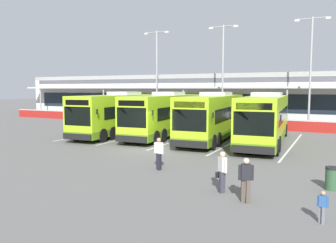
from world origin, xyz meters
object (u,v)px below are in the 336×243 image
Objects in this scene: coach_bus_centre at (213,117)px; pedestrian_near_bin at (246,179)px; pedestrian_child at (323,206)px; lamp_post_west at (157,70)px; lamp_post_centre at (223,68)px; pedestrian_with_handbag at (222,171)px; pedestrian_in_dark_coat at (159,153)px; coach_bus_leftmost at (119,114)px; litter_bin at (332,178)px; coach_bus_left_centre at (165,115)px; coach_bus_right_centre at (265,119)px; lamp_post_east at (311,66)px.

coach_bus_centre reaches higher than pedestrian_near_bin.
lamp_post_west reaches higher than pedestrian_child.
lamp_post_centre is (8.34, -0.03, 0.00)m from lamp_post_west.
pedestrian_in_dark_coat is (-3.96, 2.14, 0.02)m from pedestrian_with_handbag.
lamp_post_west is (-2.45, 11.52, 4.50)m from coach_bus_leftmost.
pedestrian_with_handbag is 0.15× the size of lamp_post_centre.
pedestrian_with_handbag is 1.74× the size of litter_bin.
coach_bus_left_centre is 13.23× the size of litter_bin.
coach_bus_left_centre is 19.77m from pedestrian_child.
coach_bus_right_centre is (8.52, -0.34, 0.00)m from coach_bus_left_centre.
lamp_post_centre is (-3.62, 21.77, 5.42)m from pedestrian_in_dark_coat.
coach_bus_left_centre reaches higher than litter_bin.
lamp_post_west reaches higher than litter_bin.
coach_bus_leftmost and coach_bus_centre have the same top height.
litter_bin is (0.21, 3.92, -0.07)m from pedestrian_child.
pedestrian_child is at bearing -93.06° from litter_bin.
coach_bus_leftmost is 12.25× the size of pedestrian_child.
litter_bin is (3.87, 2.28, -0.39)m from pedestrian_with_handbag.
coach_bus_leftmost is 12.68m from coach_bus_right_centre.
pedestrian_near_bin is at bearing -70.59° from lamp_post_centre.
coach_bus_leftmost is 1.12× the size of lamp_post_west.
lamp_post_west is at bearing 132.41° from litter_bin.
coach_bus_leftmost is at bearing 137.31° from pedestrian_with_handbag.
pedestrian_in_dark_coat is (0.94, -10.95, -0.91)m from coach_bus_centre.
pedestrian_in_dark_coat reaches higher than pedestrian_child.
lamp_post_east is at bearing 89.30° from pedestrian_near_bin.
lamp_post_centre is (-2.67, 10.82, 4.50)m from coach_bus_centre.
coach_bus_centre is at bearing 177.02° from coach_bus_right_centre.
coach_bus_leftmost is 4.23m from coach_bus_left_centre.
pedestrian_with_handbag is 29.26m from lamp_post_west.
lamp_post_centre reaches higher than pedestrian_in_dark_coat.
pedestrian_with_handbag is 0.15× the size of lamp_post_west.
lamp_post_west reaches higher than pedestrian_near_bin.
coach_bus_centre is at bearing 4.46° from coach_bus_leftmost.
coach_bus_leftmost is 1.00× the size of coach_bus_right_centre.
lamp_post_west is (-11.02, 10.85, 4.50)m from coach_bus_centre.
lamp_post_west reaches higher than coach_bus_right_centre.
lamp_post_centre is (-8.71, 24.73, 5.42)m from pedestrian_near_bin.
coach_bus_right_centre is 12.94m from pedestrian_with_handbag.
coach_bus_left_centre is at bearing -58.34° from lamp_post_west.
lamp_post_east is (0.30, 24.50, 5.42)m from pedestrian_near_bin.
coach_bus_centre is at bearing 129.04° from litter_bin.
lamp_post_east reaches higher than coach_bus_leftmost.
coach_bus_right_centre is at bearing -58.42° from lamp_post_centre.
coach_bus_right_centre is 7.60× the size of pedestrian_in_dark_coat.
pedestrian_in_dark_coat is at bearing 153.63° from pedestrian_child.
coach_bus_centre is at bearing -76.11° from lamp_post_centre.
pedestrian_near_bin is (-2.53, 0.82, 0.33)m from pedestrian_child.
pedestrian_child is (12.97, -14.86, -1.24)m from coach_bus_left_centre.
lamp_post_centre is (1.74, 10.69, 4.50)m from coach_bus_left_centre.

